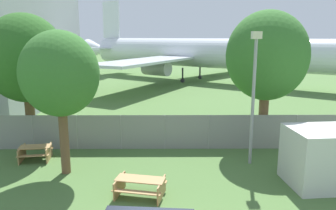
{
  "coord_description": "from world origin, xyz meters",
  "views": [
    {
      "loc": [
        0.05,
        -8.14,
        6.45
      ],
      "look_at": [
        0.21,
        13.11,
        2.0
      ],
      "focal_mm": 35.0,
      "sensor_mm": 36.0,
      "label": 1
    }
  ],
  "objects_px": {
    "picnic_bench_near_cabin": "(35,151)",
    "portable_cabin": "(333,157)",
    "tree_near_hangar": "(60,74)",
    "airplane": "(200,53)",
    "tree_far_right": "(25,59)",
    "picnic_bench_open_grass": "(140,185)",
    "tree_behind_benches": "(267,56)"
  },
  "relations": [
    {
      "from": "picnic_bench_near_cabin",
      "to": "portable_cabin",
      "type": "bearing_deg",
      "value": -11.95
    },
    {
      "from": "airplane",
      "to": "tree_far_right",
      "type": "distance_m",
      "value": 31.92
    },
    {
      "from": "tree_near_hangar",
      "to": "airplane",
      "type": "bearing_deg",
      "value": 73.31
    },
    {
      "from": "picnic_bench_open_grass",
      "to": "tree_near_hangar",
      "type": "distance_m",
      "value": 6.18
    },
    {
      "from": "tree_behind_benches",
      "to": "picnic_bench_open_grass",
      "type": "bearing_deg",
      "value": -136.87
    },
    {
      "from": "portable_cabin",
      "to": "tree_far_right",
      "type": "relative_size",
      "value": 0.52
    },
    {
      "from": "picnic_bench_near_cabin",
      "to": "tree_far_right",
      "type": "bearing_deg",
      "value": 115.11
    },
    {
      "from": "picnic_bench_near_cabin",
      "to": "tree_behind_benches",
      "type": "bearing_deg",
      "value": 10.46
    },
    {
      "from": "airplane",
      "to": "picnic_bench_near_cabin",
      "type": "relative_size",
      "value": 23.33
    },
    {
      "from": "tree_near_hangar",
      "to": "tree_far_right",
      "type": "relative_size",
      "value": 0.87
    },
    {
      "from": "tree_near_hangar",
      "to": "tree_far_right",
      "type": "distance_m",
      "value": 4.91
    },
    {
      "from": "airplane",
      "to": "picnic_bench_near_cabin",
      "type": "height_order",
      "value": "airplane"
    },
    {
      "from": "airplane",
      "to": "tree_far_right",
      "type": "height_order",
      "value": "airplane"
    },
    {
      "from": "portable_cabin",
      "to": "tree_far_right",
      "type": "distance_m",
      "value": 16.58
    },
    {
      "from": "airplane",
      "to": "picnic_bench_open_grass",
      "type": "distance_m",
      "value": 36.03
    },
    {
      "from": "airplane",
      "to": "picnic_bench_open_grass",
      "type": "xyz_separation_m",
      "value": [
        -6.11,
        -35.32,
        -3.61
      ]
    },
    {
      "from": "portable_cabin",
      "to": "picnic_bench_near_cabin",
      "type": "relative_size",
      "value": 2.3
    },
    {
      "from": "picnic_bench_open_grass",
      "to": "portable_cabin",
      "type": "bearing_deg",
      "value": 7.17
    },
    {
      "from": "tree_behind_benches",
      "to": "tree_far_right",
      "type": "relative_size",
      "value": 1.02
    },
    {
      "from": "airplane",
      "to": "tree_far_right",
      "type": "relative_size",
      "value": 5.3
    },
    {
      "from": "tree_near_hangar",
      "to": "portable_cabin",
      "type": "bearing_deg",
      "value": -6.3
    },
    {
      "from": "airplane",
      "to": "picnic_bench_near_cabin",
      "type": "xyz_separation_m",
      "value": [
        -11.99,
        -31.24,
        -3.63
      ]
    },
    {
      "from": "picnic_bench_open_grass",
      "to": "tree_far_right",
      "type": "bearing_deg",
      "value": 138.02
    },
    {
      "from": "airplane",
      "to": "portable_cabin",
      "type": "distance_m",
      "value": 34.46
    },
    {
      "from": "picnic_bench_open_grass",
      "to": "tree_near_hangar",
      "type": "height_order",
      "value": "tree_near_hangar"
    },
    {
      "from": "tree_far_right",
      "to": "picnic_bench_near_cabin",
      "type": "bearing_deg",
      "value": -64.89
    },
    {
      "from": "tree_far_right",
      "to": "airplane",
      "type": "bearing_deg",
      "value": 66.0
    },
    {
      "from": "tree_behind_benches",
      "to": "tree_far_right",
      "type": "bearing_deg",
      "value": -178.92
    },
    {
      "from": "picnic_bench_open_grass",
      "to": "tree_behind_benches",
      "type": "distance_m",
      "value": 10.6
    },
    {
      "from": "picnic_bench_open_grass",
      "to": "picnic_bench_near_cabin",
      "type": "bearing_deg",
      "value": 145.25
    },
    {
      "from": "airplane",
      "to": "picnic_bench_open_grass",
      "type": "bearing_deg",
      "value": -63.96
    },
    {
      "from": "airplane",
      "to": "tree_behind_benches",
      "type": "distance_m",
      "value": 28.92
    }
  ]
}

